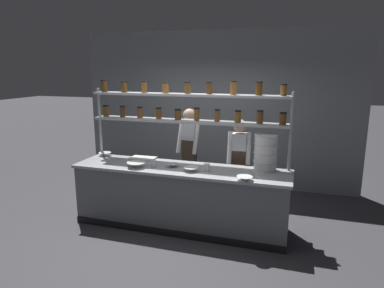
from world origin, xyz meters
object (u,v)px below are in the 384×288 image
(serving_cup_front, at_px, (154,164))
(chef_center, at_px, (239,162))
(container_stack, at_px, (266,152))
(serving_cup_by_board, at_px, (207,167))
(prep_bowl_near_left, at_px, (191,169))
(prep_bowl_far_left, at_px, (245,179))
(prep_bowl_near_right, at_px, (136,165))
(spice_shelf_unit, at_px, (187,110))
(cutting_board, at_px, (143,158))
(prep_bowl_center_back, at_px, (105,154))
(prep_bowl_center_front, at_px, (173,165))
(chef_left, at_px, (189,151))

(serving_cup_front, bearing_deg, chef_center, 34.90)
(container_stack, bearing_deg, serving_cup_by_board, -158.55)
(prep_bowl_near_left, distance_m, prep_bowl_far_left, 0.80)
(prep_bowl_near_left, height_order, prep_bowl_near_right, prep_bowl_near_right)
(spice_shelf_unit, xyz_separation_m, cutting_board, (-0.73, -0.06, -0.79))
(spice_shelf_unit, xyz_separation_m, chef_center, (0.75, 0.34, -0.83))
(cutting_board, bearing_deg, prep_bowl_near_right, -75.63)
(serving_cup_by_board, bearing_deg, prep_bowl_center_back, 169.62)
(prep_bowl_far_left, height_order, serving_cup_by_board, serving_cup_by_board)
(spice_shelf_unit, xyz_separation_m, serving_cup_front, (-0.37, -0.44, -0.75))
(cutting_board, height_order, prep_bowl_far_left, prep_bowl_far_left)
(prep_bowl_center_front, distance_m, serving_cup_front, 0.28)
(chef_left, height_order, prep_bowl_near_right, chef_left)
(spice_shelf_unit, distance_m, serving_cup_front, 0.95)
(container_stack, height_order, prep_bowl_near_left, container_stack)
(chef_left, bearing_deg, prep_bowl_far_left, -41.92)
(prep_bowl_near_left, bearing_deg, container_stack, 21.15)
(prep_bowl_far_left, relative_size, serving_cup_by_board, 1.97)
(chef_left, relative_size, prep_bowl_far_left, 8.04)
(cutting_board, xyz_separation_m, serving_cup_front, (0.36, -0.38, 0.04))
(prep_bowl_far_left, bearing_deg, cutting_board, 161.14)
(cutting_board, relative_size, prep_bowl_near_right, 1.44)
(container_stack, bearing_deg, spice_shelf_unit, 175.82)
(prep_bowl_near_right, xyz_separation_m, prep_bowl_far_left, (1.60, -0.13, -0.01))
(chef_left, height_order, serving_cup_by_board, chef_left)
(prep_bowl_center_back, distance_m, prep_bowl_near_right, 0.93)
(prep_bowl_near_left, distance_m, serving_cup_by_board, 0.22)
(chef_left, relative_size, container_stack, 3.25)
(prep_bowl_center_back, bearing_deg, prep_bowl_near_left, -14.15)
(cutting_board, bearing_deg, chef_center, 15.02)
(prep_bowl_near_right, bearing_deg, prep_bowl_far_left, -4.77)
(spice_shelf_unit, relative_size, prep_bowl_near_left, 14.30)
(chef_left, distance_m, serving_cup_by_board, 1.05)
(container_stack, bearing_deg, prep_bowl_near_right, -166.67)
(prep_bowl_center_back, bearing_deg, chef_center, 10.20)
(chef_left, relative_size, cutting_board, 4.21)
(chef_left, bearing_deg, serving_cup_front, -100.08)
(prep_bowl_near_left, xyz_separation_m, prep_bowl_near_right, (-0.83, -0.05, 0.01))
(prep_bowl_center_front, xyz_separation_m, prep_bowl_near_right, (-0.50, -0.18, 0.01))
(spice_shelf_unit, distance_m, chef_center, 1.17)
(prep_bowl_center_front, bearing_deg, chef_left, 91.32)
(prep_bowl_far_left, bearing_deg, spice_shelf_unit, 146.82)
(chef_left, distance_m, chef_center, 0.90)
(serving_cup_by_board, bearing_deg, prep_bowl_far_left, -24.30)
(prep_bowl_near_left, height_order, prep_bowl_far_left, prep_bowl_near_left)
(prep_bowl_near_left, bearing_deg, cutting_board, 156.77)
(container_stack, relative_size, serving_cup_front, 5.06)
(prep_bowl_center_front, xyz_separation_m, serving_cup_by_board, (0.53, -0.05, 0.03))
(spice_shelf_unit, height_order, prep_bowl_far_left, spice_shelf_unit)
(chef_center, height_order, prep_bowl_center_back, chef_center)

